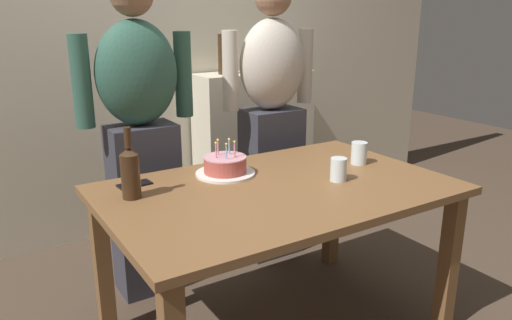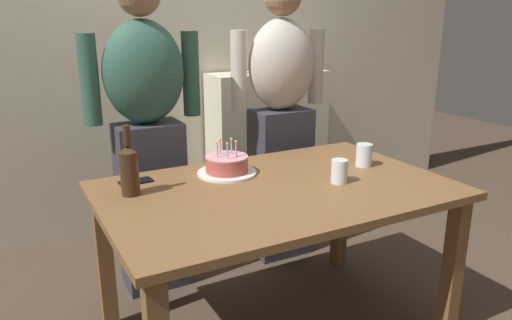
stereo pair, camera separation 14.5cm
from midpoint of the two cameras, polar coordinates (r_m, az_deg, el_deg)
The scene contains 10 objects.
back_wall at distance 3.44m, azimuth -13.86°, elevation 13.42°, with size 5.20×0.10×2.60m, color beige.
dining_table at distance 2.19m, azimuth 0.61°, elevation -5.45°, with size 1.50×0.96×0.74m.
birthday_cake at distance 2.30m, azimuth -5.38°, elevation -0.76°, with size 0.28×0.28×0.17m.
water_glass_near at distance 2.49m, azimuth 10.18°, elevation 0.77°, with size 0.08×0.08×0.11m, color silver.
water_glass_far at distance 2.23m, azimuth 7.66°, elevation -1.11°, with size 0.07×0.07×0.11m, color silver.
wine_bottle at distance 2.07m, azimuth -16.27°, elevation -1.28°, with size 0.08×0.08×0.30m.
cell_phone at distance 2.25m, azimuth -15.65°, elevation -2.75°, with size 0.14×0.07×0.01m, color black.
person_man_bearded at distance 2.60m, azimuth -14.70°, elevation 2.93°, with size 0.61×0.27×1.66m.
person_woman_cardigan at distance 2.93m, azimuth 0.41°, elevation 5.00°, with size 0.61×0.27×1.66m.
shelf_cabinet at distance 3.65m, azimuth -1.35°, elevation 1.95°, with size 0.87×0.30×1.34m.
Camera 1 is at (-1.16, -1.67, 1.47)m, focal length 34.68 mm.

